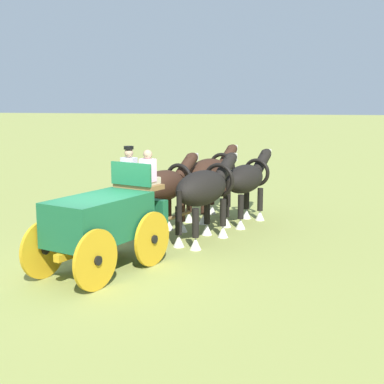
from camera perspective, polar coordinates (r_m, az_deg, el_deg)
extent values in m
plane|color=olive|center=(12.88, -9.45, -8.12)|extent=(220.00, 220.00, 0.00)
cube|color=#195B38|center=(12.55, -9.61, -2.73)|extent=(2.78, 2.10, 0.99)
cube|color=brown|center=(13.58, -5.55, 0.62)|extent=(0.94, 1.30, 0.12)
cube|color=#195B38|center=(14.02, -4.52, -1.89)|extent=(0.60, 1.06, 0.60)
cube|color=#195B38|center=(13.30, -6.35, 1.87)|extent=(0.47, 1.12, 0.55)
cube|color=gold|center=(12.69, -9.53, -5.35)|extent=(2.60, 1.12, 0.16)
cylinder|color=gold|center=(13.89, -9.20, -4.00)|extent=(1.24, 0.53, 1.29)
cylinder|color=black|center=(13.89, -9.20, -4.00)|extent=(0.25, 0.24, 0.20)
cylinder|color=gold|center=(12.99, -4.14, -4.88)|extent=(1.24, 0.53, 1.29)
cylinder|color=black|center=(12.99, -4.14, -4.88)|extent=(0.25, 0.24, 0.20)
cylinder|color=gold|center=(12.52, -15.14, -5.78)|extent=(1.24, 0.53, 1.29)
cylinder|color=black|center=(12.52, -15.14, -5.78)|extent=(0.25, 0.24, 0.20)
cylinder|color=gold|center=(11.50, -9.94, -6.98)|extent=(1.24, 0.53, 1.29)
cylinder|color=black|center=(11.50, -9.94, -6.98)|extent=(0.25, 0.24, 0.20)
cylinder|color=brown|center=(14.62, -3.00, -2.98)|extent=(2.47, 1.02, 0.10)
cube|color=#BCB293|center=(13.83, -6.21, 1.36)|extent=(0.49, 0.44, 0.16)
cube|color=silver|center=(13.70, -6.54, 2.44)|extent=(0.35, 0.42, 0.55)
sphere|color=tan|center=(13.65, -6.57, 4.04)|extent=(0.22, 0.22, 0.22)
cylinder|color=black|center=(13.64, -6.58, 4.58)|extent=(0.24, 0.24, 0.08)
cube|color=#BCB293|center=(13.49, -4.28, 1.18)|extent=(0.49, 0.44, 0.16)
cube|color=silver|center=(13.35, -4.60, 2.28)|extent=(0.35, 0.42, 0.55)
sphere|color=tan|center=(13.31, -4.62, 3.92)|extent=(0.22, 0.22, 0.22)
ellipsoid|color=#331E14|center=(15.57, -3.12, 0.62)|extent=(2.12, 1.52, 0.89)
cylinder|color=#331E14|center=(16.39, -2.45, -1.57)|extent=(0.18, 0.18, 0.75)
cone|color=silver|center=(16.50, -2.44, -3.39)|extent=(0.30, 0.30, 0.32)
cylinder|color=#331E14|center=(16.13, -1.01, -1.76)|extent=(0.18, 0.18, 0.75)
cone|color=silver|center=(16.24, -1.01, -3.60)|extent=(0.30, 0.30, 0.32)
cylinder|color=#331E14|center=(15.31, -5.28, -2.43)|extent=(0.18, 0.18, 0.75)
cone|color=silver|center=(15.44, -5.25, -4.37)|extent=(0.30, 0.30, 0.32)
cylinder|color=#331E14|center=(15.03, -3.79, -2.64)|extent=(0.18, 0.18, 0.75)
cone|color=silver|center=(15.16, -3.77, -4.61)|extent=(0.30, 0.30, 0.32)
cylinder|color=#331E14|center=(16.53, -0.69, 2.55)|extent=(1.01, 0.67, 0.81)
ellipsoid|color=#331E14|center=(16.81, -0.02, 3.56)|extent=(0.65, 0.46, 0.32)
cube|color=silver|center=(17.05, 0.48, 3.65)|extent=(0.09, 0.11, 0.24)
torus|color=black|center=(16.27, -1.38, 1.39)|extent=(0.44, 0.90, 0.92)
cylinder|color=black|center=(14.81, -5.34, -1.07)|extent=(0.14, 0.14, 0.80)
ellipsoid|color=black|center=(14.87, 1.01, 0.41)|extent=(2.34, 1.65, 0.95)
cylinder|color=black|center=(15.78, 1.57, -1.95)|extent=(0.18, 0.18, 0.77)
cone|color=silver|center=(15.90, 1.56, -3.89)|extent=(0.30, 0.30, 0.33)
cylinder|color=black|center=(15.53, 3.24, -2.16)|extent=(0.18, 0.18, 0.77)
cone|color=silver|center=(15.66, 3.22, -4.12)|extent=(0.30, 0.30, 0.33)
cylinder|color=black|center=(14.53, -1.40, -2.99)|extent=(0.18, 0.18, 0.77)
cone|color=silver|center=(14.66, -1.39, -5.08)|extent=(0.30, 0.30, 0.33)
cylinder|color=black|center=(14.26, 0.37, -3.24)|extent=(0.18, 0.18, 0.77)
cone|color=silver|center=(14.40, 0.37, -5.36)|extent=(0.30, 0.30, 0.33)
cylinder|color=black|center=(15.96, 3.45, 2.50)|extent=(1.01, 0.67, 0.81)
ellipsoid|color=black|center=(16.25, 4.07, 3.54)|extent=(0.65, 0.46, 0.32)
cube|color=silver|center=(16.50, 4.52, 3.63)|extent=(0.09, 0.11, 0.24)
torus|color=black|center=(15.68, 2.80, 1.26)|extent=(0.46, 0.96, 0.98)
cylinder|color=black|center=(13.98, -1.34, -1.45)|extent=(0.14, 0.14, 0.80)
ellipsoid|color=#331E14|center=(17.74, 1.66, 1.91)|extent=(2.29, 1.64, 0.97)
cylinder|color=#331E14|center=(18.62, 2.06, -0.16)|extent=(0.18, 0.18, 0.76)
cone|color=silver|center=(18.72, 2.05, -1.79)|extent=(0.30, 0.30, 0.32)
cylinder|color=#331E14|center=(18.37, 3.51, -0.31)|extent=(0.18, 0.18, 0.76)
cone|color=silver|center=(18.47, 3.49, -1.96)|extent=(0.30, 0.30, 0.32)
cylinder|color=#331E14|center=(17.38, -0.31, -0.88)|extent=(0.18, 0.18, 0.76)
cone|color=silver|center=(17.49, -0.31, -2.61)|extent=(0.30, 0.30, 0.32)
cylinder|color=#331E14|center=(17.11, 1.20, -1.05)|extent=(0.18, 0.18, 0.76)
cone|color=silver|center=(17.22, 1.20, -2.82)|extent=(0.30, 0.30, 0.32)
cylinder|color=#331E14|center=(18.82, 3.66, 3.60)|extent=(1.01, 0.67, 0.81)
ellipsoid|color=#331E14|center=(19.12, 4.19, 4.47)|extent=(0.65, 0.46, 0.32)
cube|color=silver|center=(19.37, 4.57, 4.53)|extent=(0.09, 0.11, 0.24)
torus|color=black|center=(18.54, 3.11, 2.56)|extent=(0.46, 0.97, 0.99)
cylinder|color=black|center=(16.86, -0.19, 0.46)|extent=(0.14, 0.14, 0.80)
ellipsoid|color=black|center=(17.14, 5.43, 1.36)|extent=(2.17, 1.53, 0.88)
cylinder|color=black|center=(17.99, 5.68, -0.63)|extent=(0.18, 0.18, 0.73)
cone|color=silver|center=(18.09, 5.66, -2.26)|extent=(0.30, 0.30, 0.31)
cylinder|color=black|center=(17.79, 7.08, -0.78)|extent=(0.18, 0.18, 0.73)
cone|color=silver|center=(17.89, 7.05, -2.42)|extent=(0.30, 0.30, 0.31)
cylinder|color=black|center=(16.77, 3.60, -1.37)|extent=(0.18, 0.18, 0.73)
cone|color=silver|center=(16.88, 3.58, -3.12)|extent=(0.30, 0.30, 0.31)
cylinder|color=black|center=(16.55, 5.08, -1.54)|extent=(0.18, 0.18, 0.73)
cone|color=silver|center=(16.66, 5.05, -3.31)|extent=(0.30, 0.30, 0.31)
cylinder|color=black|center=(18.23, 7.21, 3.07)|extent=(1.01, 0.67, 0.81)
ellipsoid|color=black|center=(18.53, 7.70, 3.97)|extent=(0.65, 0.46, 0.32)
cube|color=silver|center=(18.79, 8.05, 4.05)|extent=(0.09, 0.11, 0.24)
torus|color=black|center=(17.93, 6.70, 2.03)|extent=(0.44, 0.89, 0.91)
cylinder|color=black|center=(16.27, 3.79, -0.15)|extent=(0.14, 0.14, 0.80)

